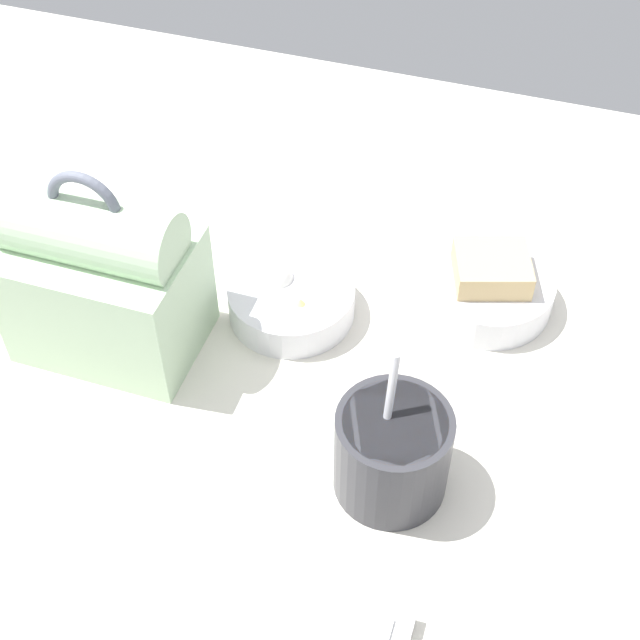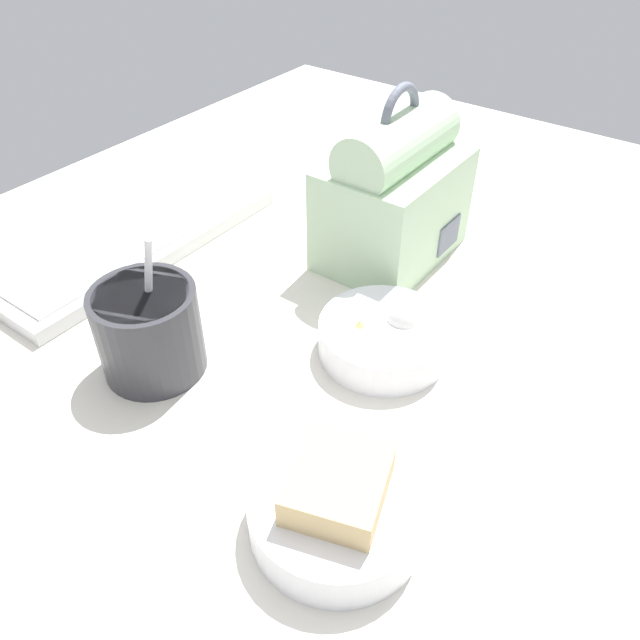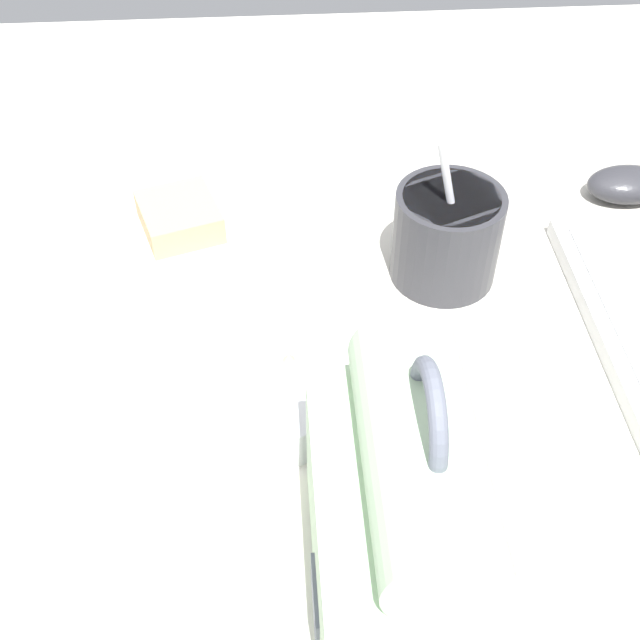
{
  "view_description": "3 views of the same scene",
  "coord_description": "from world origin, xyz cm",
  "px_view_note": "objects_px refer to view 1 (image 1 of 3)",
  "views": [
    {
      "loc": [
        -20.4,
        53.53,
        69.53
      ],
      "look_at": [
        -2.23,
        -2.09,
        7.0
      ],
      "focal_mm": 50.0,
      "sensor_mm": 36.0,
      "label": 1
    },
    {
      "loc": [
        -39.21,
        -29.31,
        45.05
      ],
      "look_at": [
        -2.23,
        -2.09,
        7.0
      ],
      "focal_mm": 35.0,
      "sensor_mm": 36.0,
      "label": 2
    },
    {
      "loc": [
        43.8,
        -5.22,
        53.51
      ],
      "look_at": [
        -2.23,
        -2.09,
        7.0
      ],
      "focal_mm": 45.0,
      "sensor_mm": 36.0,
      "label": 3
    }
  ],
  "objects_px": {
    "soup_cup": "(392,451)",
    "bento_bowl_sandwich": "(488,287)",
    "bento_bowl_snacks": "(291,299)",
    "keyboard": "(156,631)",
    "lunch_bag": "(103,280)"
  },
  "relations": [
    {
      "from": "soup_cup",
      "to": "bento_bowl_sandwich",
      "type": "bearing_deg",
      "value": -98.98
    },
    {
      "from": "lunch_bag",
      "to": "bento_bowl_snacks",
      "type": "distance_m",
      "value": 0.19
    },
    {
      "from": "keyboard",
      "to": "bento_bowl_snacks",
      "type": "distance_m",
      "value": 0.36
    },
    {
      "from": "keyboard",
      "to": "bento_bowl_sandwich",
      "type": "bearing_deg",
      "value": -111.58
    },
    {
      "from": "soup_cup",
      "to": "bento_bowl_sandwich",
      "type": "height_order",
      "value": "soup_cup"
    },
    {
      "from": "bento_bowl_sandwich",
      "to": "bento_bowl_snacks",
      "type": "xyz_separation_m",
      "value": [
        0.19,
        0.08,
        -0.0
      ]
    },
    {
      "from": "keyboard",
      "to": "soup_cup",
      "type": "distance_m",
      "value": 0.24
    },
    {
      "from": "bento_bowl_snacks",
      "to": "bento_bowl_sandwich",
      "type": "bearing_deg",
      "value": -157.93
    },
    {
      "from": "lunch_bag",
      "to": "bento_bowl_sandwich",
      "type": "height_order",
      "value": "lunch_bag"
    },
    {
      "from": "keyboard",
      "to": "lunch_bag",
      "type": "xyz_separation_m",
      "value": [
        0.17,
        -0.27,
        0.07
      ]
    },
    {
      "from": "keyboard",
      "to": "bento_bowl_sandwich",
      "type": "relative_size",
      "value": 2.77
    },
    {
      "from": "lunch_bag",
      "to": "bento_bowl_sandwich",
      "type": "relative_size",
      "value": 1.54
    },
    {
      "from": "bento_bowl_sandwich",
      "to": "lunch_bag",
      "type": "bearing_deg",
      "value": 25.51
    },
    {
      "from": "lunch_bag",
      "to": "bento_bowl_sandwich",
      "type": "xyz_separation_m",
      "value": [
        -0.35,
        -0.17,
        -0.06
      ]
    },
    {
      "from": "lunch_bag",
      "to": "soup_cup",
      "type": "xyz_separation_m",
      "value": [
        -0.31,
        0.08,
        -0.03
      ]
    }
  ]
}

